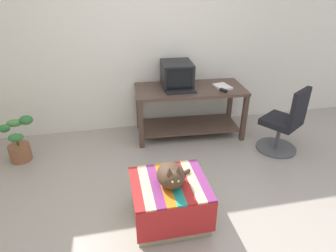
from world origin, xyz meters
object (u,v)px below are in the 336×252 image
Objects in this scene: tv_monitor at (177,75)px; keyboard at (181,92)px; ottoman_with_blanket at (170,201)px; stapler at (223,90)px; book at (222,87)px; desk at (189,103)px; office_chair at (285,125)px; potted_plant at (19,144)px; cat at (171,175)px.

tv_monitor is 1.25× the size of keyboard.
stapler is (1.02, 1.37, 0.51)m from ottoman_with_blanket.
ottoman_with_blanket is at bearing -135.49° from book.
stapler is at bearing -8.10° from keyboard.
office_chair is (1.07, -0.71, -0.10)m from desk.
keyboard is 0.61m from book.
keyboard is 0.58× the size of ottoman_with_blanket.
book is at bearing 3.49° from potted_plant.
tv_monitor reaches higher than book.
office_chair is (0.63, -0.63, -0.34)m from book.
office_chair reaches higher than desk.
office_chair is at bearing 27.83° from ottoman_with_blanket.
keyboard reaches higher than ottoman_with_blanket.
keyboard is 0.45× the size of office_chair.
stapler reaches higher than ottoman_with_blanket.
office_chair is at bearing -30.02° from desk.
tv_monitor reaches higher than office_chair.
desk is 4.38× the size of cat.
book is 0.36× the size of ottoman_with_blanket.
desk reaches higher than cat.
book is at bearing -77.78° from office_chair.
stapler is (2.63, 0.01, 0.49)m from potted_plant.
keyboard reaches higher than potted_plant.
cat is (-1.06, -1.56, -0.19)m from book.
cat is 1.94m from office_chair.
ottoman_with_blanket is 0.77× the size of office_chair.
tv_monitor is 1.56m from office_chair.
desk is 3.07× the size of tv_monitor.
book is (0.44, -0.08, 0.24)m from desk.
cat is 0.39× the size of office_chair.
tv_monitor is at bearing 91.19° from keyboard.
tv_monitor is at bearing 74.96° from cat.
office_chair is at bearing 28.52° from cat.
keyboard is at bearing 175.55° from book.
cat is at bearing -78.59° from ottoman_with_blanket.
tv_monitor is 2.20m from potted_plant.
stapler is at bearing 53.31° from ottoman_with_blanket.
tv_monitor is 4.53× the size of stapler.
office_chair is (3.31, -0.47, 0.15)m from potted_plant.
book is 1.93m from ottoman_with_blanket.
office_chair is (1.69, 0.93, -0.15)m from cat.
office_chair is (1.70, 0.90, 0.17)m from ottoman_with_blanket.
book is 0.72× the size of cat.
ottoman_with_blanket is (-0.47, -1.72, -0.66)m from tv_monitor.
book is at bearing 55.04° from ottoman_with_blanket.
keyboard is at bearing -135.61° from desk.
keyboard is 1.58m from cat.
desk is at bearing -31.28° from tv_monitor.
desk is 1.72× the size of office_chair.
cat is at bearing -101.19° from tv_monitor.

